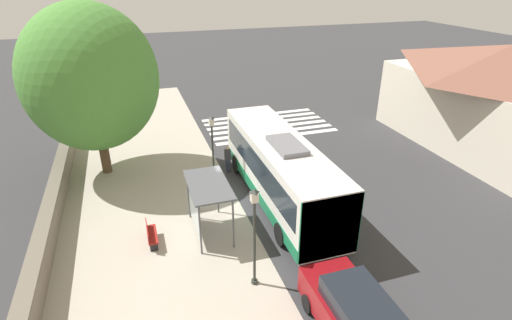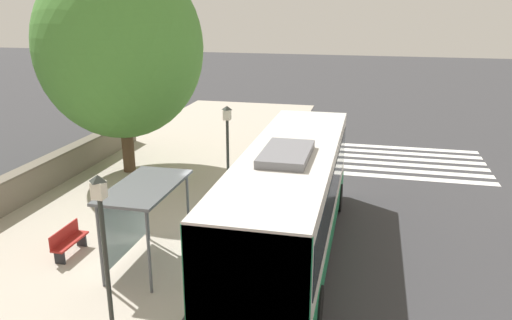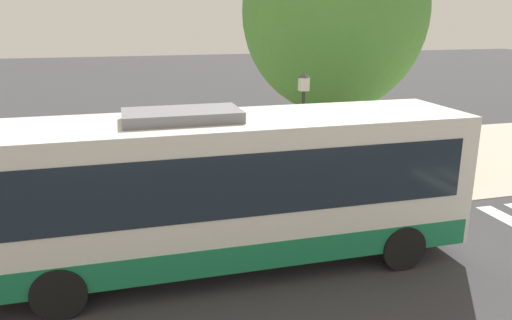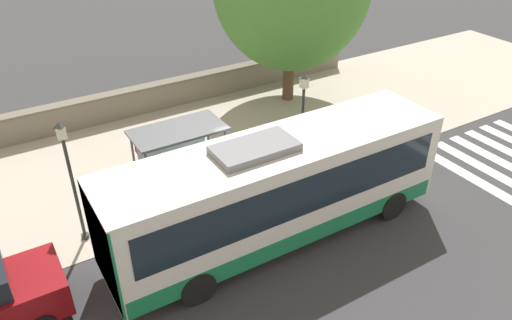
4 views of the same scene
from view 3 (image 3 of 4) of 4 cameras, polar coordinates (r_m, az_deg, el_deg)
The scene contains 9 objects.
ground_plane at distance 13.15m, azimuth -2.05°, elevation -7.60°, with size 120.00×120.00×0.00m, color #353538.
sidewalk_plaza at distance 17.28m, azimuth -5.49°, elevation -1.73°, with size 9.00×44.00×0.02m.
stone_wall at distance 20.98m, azimuth -7.47°, elevation 3.17°, with size 0.60×20.00×1.25m.
bus at distance 10.56m, azimuth -3.96°, elevation -3.11°, with size 2.62×10.52×3.50m.
bus_shelter at distance 14.14m, azimuth -13.03°, elevation 2.33°, with size 1.66×3.11×2.43m.
pedestrian at distance 13.53m, azimuth 11.12°, elevation -2.93°, with size 0.34×0.22×1.61m.
bench at distance 16.87m, azimuth -13.27°, elevation -0.91°, with size 0.40×1.42×0.88m.
street_lamp_far at distance 13.66m, azimuth 5.34°, elevation 3.45°, with size 0.28×0.28×3.86m.
shade_tree at distance 19.70m, azimuth 8.92°, elevation 16.40°, with size 6.92×6.92×9.26m.
Camera 3 is at (11.72, -2.73, 5.29)m, focal length 35.00 mm.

